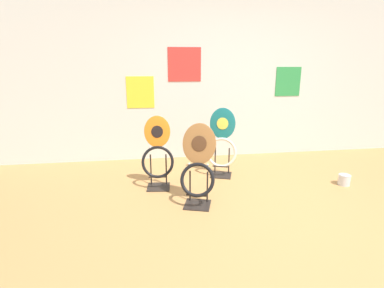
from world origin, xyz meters
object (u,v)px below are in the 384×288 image
toilet_seat_display_teal_sax (222,146)px  toilet_seat_display_orange_sun (158,156)px  paint_can (344,179)px  toilet_seat_display_woodgrain (198,170)px

toilet_seat_display_teal_sax → toilet_seat_display_orange_sun: toilet_seat_display_teal_sax is taller
paint_can → toilet_seat_display_teal_sax: bearing=159.0°
toilet_seat_display_teal_sax → toilet_seat_display_woodgrain: bearing=-119.7°
toilet_seat_display_orange_sun → paint_can: bearing=-6.7°
toilet_seat_display_teal_sax → paint_can: size_ratio=6.21×
toilet_seat_display_teal_sax → toilet_seat_display_orange_sun: 0.93m
toilet_seat_display_teal_sax → toilet_seat_display_woodgrain: 0.96m
toilet_seat_display_orange_sun → paint_can: size_ratio=5.95×
toilet_seat_display_orange_sun → toilet_seat_display_woodgrain: size_ratio=1.01×
toilet_seat_display_teal_sax → paint_can: 1.63m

